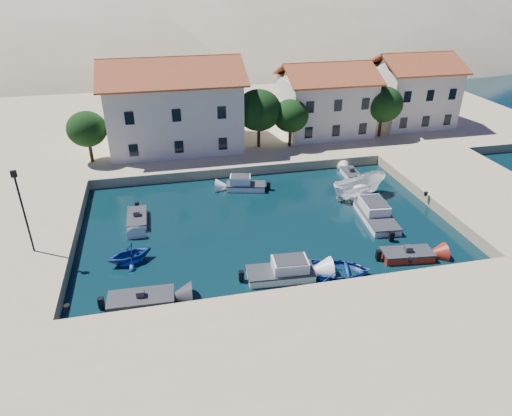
# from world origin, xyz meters

# --- Properties ---
(ground) EXTENTS (400.00, 400.00, 0.00)m
(ground) POSITION_xyz_m (0.00, 0.00, 0.00)
(ground) COLOR black
(ground) RESTS_ON ground
(quay_south) EXTENTS (52.00, 12.00, 1.00)m
(quay_south) POSITION_xyz_m (0.00, -6.00, 0.50)
(quay_south) COLOR beige
(quay_south) RESTS_ON ground
(quay_east) EXTENTS (11.00, 20.00, 1.00)m
(quay_east) POSITION_xyz_m (20.50, 10.00, 0.50)
(quay_east) COLOR beige
(quay_east) RESTS_ON ground
(quay_west) EXTENTS (8.00, 20.00, 1.00)m
(quay_west) POSITION_xyz_m (-19.00, 10.00, 0.50)
(quay_west) COLOR beige
(quay_west) RESTS_ON ground
(quay_north) EXTENTS (80.00, 36.00, 1.00)m
(quay_north) POSITION_xyz_m (2.00, 38.00, 0.50)
(quay_north) COLOR beige
(quay_north) RESTS_ON ground
(hills) EXTENTS (254.00, 176.00, 99.00)m
(hills) POSITION_xyz_m (20.64, 123.62, -23.40)
(hills) COLOR tan
(hills) RESTS_ON ground
(building_left) EXTENTS (14.70, 9.45, 9.70)m
(building_left) POSITION_xyz_m (-6.00, 28.00, 5.94)
(building_left) COLOR white
(building_left) RESTS_ON quay_north
(building_mid) EXTENTS (10.50, 8.40, 8.30)m
(building_mid) POSITION_xyz_m (12.00, 29.00, 5.22)
(building_mid) COLOR white
(building_mid) RESTS_ON quay_north
(building_right) EXTENTS (9.45, 8.40, 8.80)m
(building_right) POSITION_xyz_m (24.00, 30.00, 5.47)
(building_right) COLOR white
(building_right) RESTS_ON quay_north
(trees) EXTENTS (37.30, 5.30, 6.45)m
(trees) POSITION_xyz_m (4.51, 25.46, 4.84)
(trees) COLOR #382314
(trees) RESTS_ON quay_north
(lamppost) EXTENTS (0.35, 0.25, 6.22)m
(lamppost) POSITION_xyz_m (-17.50, 8.00, 4.75)
(lamppost) COLOR black
(lamppost) RESTS_ON quay_west
(bollards) EXTENTS (29.36, 9.56, 0.30)m
(bollards) POSITION_xyz_m (2.80, 3.87, 1.15)
(bollards) COLOR black
(bollards) RESTS_ON ground
(motorboat_grey_sw) EXTENTS (4.22, 1.99, 1.25)m
(motorboat_grey_sw) POSITION_xyz_m (-10.12, 1.64, 0.29)
(motorboat_grey_sw) COLOR #36363B
(motorboat_grey_sw) RESTS_ON ground
(cabin_cruiser_south) EXTENTS (4.75, 2.29, 1.60)m
(cabin_cruiser_south) POSITION_xyz_m (-0.75, 2.39, 0.48)
(cabin_cruiser_south) COLOR white
(cabin_cruiser_south) RESTS_ON ground
(rowboat_south) EXTENTS (5.44, 4.45, 0.98)m
(rowboat_south) POSITION_xyz_m (3.13, 1.90, 0.00)
(rowboat_south) COLOR navy
(rowboat_south) RESTS_ON ground
(motorboat_red_se) EXTENTS (3.88, 2.08, 1.25)m
(motorboat_red_se) POSITION_xyz_m (8.93, 2.64, 0.29)
(motorboat_red_se) COLOR maroon
(motorboat_red_se) RESTS_ON ground
(cabin_cruiser_east) EXTENTS (2.80, 5.82, 1.60)m
(cabin_cruiser_east) POSITION_xyz_m (9.27, 8.39, 0.48)
(cabin_cruiser_east) COLOR white
(cabin_cruiser_east) RESTS_ON ground
(boat_east) EXTENTS (6.02, 3.46, 2.19)m
(boat_east) POSITION_xyz_m (9.66, 12.99, 0.00)
(boat_east) COLOR white
(boat_east) RESTS_ON ground
(motorboat_white_ne) EXTENTS (1.53, 3.03, 1.25)m
(motorboat_white_ne) POSITION_xyz_m (10.80, 17.36, 0.30)
(motorboat_white_ne) COLOR white
(motorboat_white_ne) RESTS_ON ground
(rowboat_west) EXTENTS (3.90, 3.62, 1.69)m
(rowboat_west) POSITION_xyz_m (-10.90, 6.60, 0.00)
(rowboat_west) COLOR navy
(rowboat_west) RESTS_ON ground
(motorboat_white_west) EXTENTS (1.61, 3.59, 1.25)m
(motorboat_white_west) POSITION_xyz_m (-10.45, 12.55, 0.30)
(motorboat_white_west) COLOR white
(motorboat_white_west) RESTS_ON ground
(cabin_cruiser_north) EXTENTS (4.01, 2.44, 1.60)m
(cabin_cruiser_north) POSITION_xyz_m (-0.27, 16.77, 0.48)
(cabin_cruiser_north) COLOR white
(cabin_cruiser_north) RESTS_ON ground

